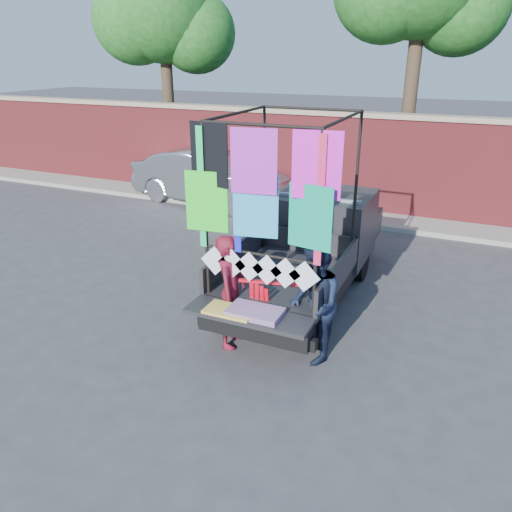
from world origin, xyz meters
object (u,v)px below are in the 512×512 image
at_px(pickup_truck, 314,243).
at_px(woman, 231,292).
at_px(sedan, 210,177).
at_px(man, 314,304).

xyz_separation_m(pickup_truck, woman, (-0.46, -2.44, 0.04)).
bearing_deg(sedan, woman, -141.34).
xyz_separation_m(sedan, woman, (3.85, -6.39, 0.09)).
height_order(pickup_truck, woman, pickup_truck).
bearing_deg(woman, pickup_truck, -19.67).
xyz_separation_m(woman, man, (1.20, 0.12, 0.01)).
bearing_deg(pickup_truck, man, -72.24).
xyz_separation_m(pickup_truck, man, (0.75, -2.33, 0.05)).
relative_size(woman, man, 0.99).
relative_size(sedan, man, 2.69).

